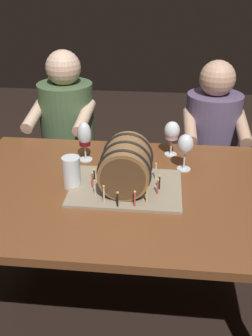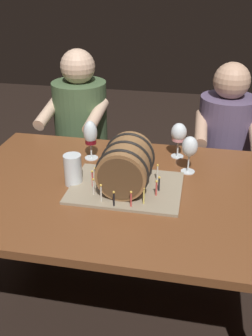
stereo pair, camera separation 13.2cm
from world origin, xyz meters
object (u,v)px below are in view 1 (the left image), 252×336
at_px(barrel_cake, 126,168).
at_px(wine_glass_empty, 185,145).
at_px(wine_glass_red, 85,136).
at_px(person_seated_left, 69,150).
at_px(beer_pint, 72,173).
at_px(dining_table, 125,207).
at_px(person_seated_right, 209,159).
at_px(wine_glass_rose, 172,132).

height_order(barrel_cake, wine_glass_empty, barrel_cake).
distance_m(wine_glass_empty, wine_glass_red, 0.48).
bearing_deg(person_seated_left, beer_pint, -74.71).
distance_m(dining_table, person_seated_right, 0.92).
bearing_deg(wine_glass_empty, wine_glass_rose, 111.50).
distance_m(barrel_cake, wine_glass_empty, 0.32).
bearing_deg(person_seated_right, beer_pint, -129.83).
height_order(barrel_cake, wine_glass_red, barrel_cake).
xyz_separation_m(wine_glass_rose, person_seated_right, (0.25, 0.45, -0.35)).
relative_size(wine_glass_rose, beer_pint, 1.29).
bearing_deg(person_seated_right, wine_glass_empty, -107.62).
distance_m(wine_glass_empty, person_seated_right, 0.72).
bearing_deg(wine_glass_red, wine_glass_empty, -6.23).
height_order(wine_glass_rose, beer_pint, wine_glass_rose).
bearing_deg(person_seated_right, dining_table, -119.28).
distance_m(person_seated_left, person_seated_right, 0.89).
relative_size(dining_table, person_seated_left, 1.25).
relative_size(dining_table, wine_glass_empty, 8.36).
bearing_deg(person_seated_left, dining_table, -60.72).
relative_size(wine_glass_red, person_seated_right, 0.17).
distance_m(dining_table, person_seated_left, 0.92).
xyz_separation_m(wine_glass_red, wine_glass_rose, (0.42, 0.10, -0.00)).
bearing_deg(person_seated_left, wine_glass_rose, -34.85).
relative_size(beer_pint, person_seated_left, 0.12).
bearing_deg(dining_table, beer_pint, -177.49).
bearing_deg(barrel_cake, dining_table, 122.85).
bearing_deg(wine_glass_rose, wine_glass_red, -166.24).
height_order(dining_table, wine_glass_empty, wine_glass_empty).
height_order(beer_pint, person_seated_left, person_seated_left).
xyz_separation_m(barrel_cake, wine_glass_rose, (0.19, 0.36, 0.02)).
height_order(wine_glass_rose, person_seated_left, person_seated_left).
distance_m(beer_pint, person_seated_right, 1.09).
height_order(dining_table, person_seated_left, person_seated_left).
bearing_deg(wine_glass_empty, dining_table, -142.51).
xyz_separation_m(wine_glass_rose, person_seated_left, (-0.64, 0.45, -0.33)).
height_order(wine_glass_red, beer_pint, wine_glass_red).
bearing_deg(person_seated_right, person_seated_left, 179.99).
relative_size(wine_glass_empty, person_seated_right, 0.16).
bearing_deg(barrel_cake, wine_glass_red, 131.19).
bearing_deg(wine_glass_rose, beer_pint, -139.54).
xyz_separation_m(wine_glass_rose, beer_pint, (-0.42, -0.36, -0.06)).
distance_m(wine_glass_rose, person_seated_right, 0.62).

